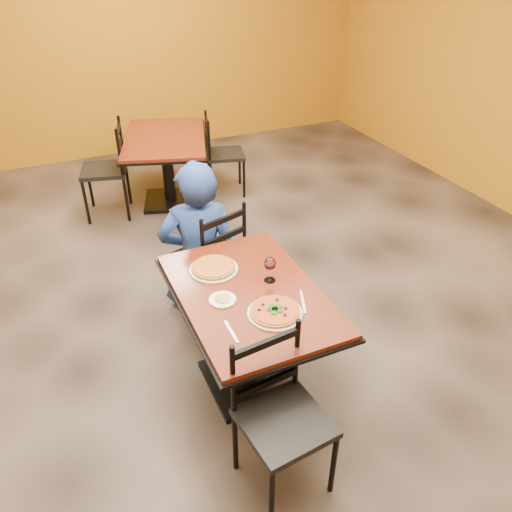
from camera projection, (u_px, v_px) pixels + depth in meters
name	position (u px, v px, depth m)	size (l,w,h in m)	color
floor	(223.00, 335.00, 3.81)	(7.00, 8.00, 0.01)	black
wall_back	(99.00, 35.00, 6.06)	(7.00, 0.01, 3.00)	#AD7013
table_main	(249.00, 317.00, 3.13)	(0.83, 1.23, 0.75)	maroon
table_second	(166.00, 154.00, 5.36)	(1.19, 1.45, 0.75)	maroon
chair_main_near	(285.00, 423.00, 2.57)	(0.42, 0.42, 0.92)	black
chair_main_far	(209.00, 256.00, 3.87)	(0.42, 0.42, 0.93)	black
chair_second_left	(104.00, 171.00, 5.17)	(0.44, 0.44, 0.98)	black
chair_second_right	(225.00, 155.00, 5.65)	(0.41, 0.41, 0.90)	black
diner	(198.00, 237.00, 3.82)	(0.61, 0.40, 1.22)	navy
plate_main	(275.00, 313.00, 2.84)	(0.31, 0.31, 0.01)	white
pizza_main	(275.00, 311.00, 2.84)	(0.28, 0.28, 0.02)	maroon
plate_far	(214.00, 269.00, 3.21)	(0.31, 0.31, 0.01)	white
pizza_far	(214.00, 267.00, 3.20)	(0.28, 0.28, 0.02)	orange
side_plate	(223.00, 300.00, 2.95)	(0.16, 0.16, 0.01)	white
dip	(222.00, 298.00, 2.94)	(0.09, 0.09, 0.01)	tan
wine_glass	(270.00, 268.00, 3.07)	(0.08, 0.08, 0.18)	white
fork	(231.00, 332.00, 2.72)	(0.01, 0.19, 0.00)	silver
knife	(303.00, 302.00, 2.94)	(0.01, 0.21, 0.00)	silver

